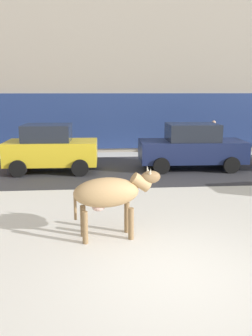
# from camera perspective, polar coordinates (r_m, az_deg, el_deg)

# --- Properties ---
(ground_plane) EXTENTS (120.00, 120.00, 0.00)m
(ground_plane) POSITION_cam_1_polar(r_m,az_deg,el_deg) (6.43, 8.27, -16.71)
(ground_plane) COLOR silver
(road_strip) EXTENTS (60.00, 5.60, 0.01)m
(road_strip) POSITION_cam_1_polar(r_m,az_deg,el_deg) (14.22, 0.77, -0.23)
(road_strip) COLOR #333338
(road_strip) RESTS_ON ground
(building_facade) EXTENTS (44.00, 6.10, 13.00)m
(building_facade) POSITION_cam_1_polar(r_m,az_deg,el_deg) (21.33, -1.18, 21.50)
(building_facade) COLOR #A39989
(building_facade) RESTS_ON ground
(cow_tan) EXTENTS (1.93, 0.79, 1.54)m
(cow_tan) POSITION_cam_1_polar(r_m,az_deg,el_deg) (7.45, -2.67, -4.16)
(cow_tan) COLOR tan
(cow_tan) RESTS_ON ground
(car_yellow_hatchback) EXTENTS (3.54, 1.99, 1.86)m
(car_yellow_hatchback) POSITION_cam_1_polar(r_m,az_deg,el_deg) (14.00, -12.12, 3.14)
(car_yellow_hatchback) COLOR gold
(car_yellow_hatchback) RESTS_ON ground
(car_navy_sedan) EXTENTS (4.24, 2.06, 1.84)m
(car_navy_sedan) POSITION_cam_1_polar(r_m,az_deg,el_deg) (14.46, 10.63, 3.42)
(car_navy_sedan) COLOR #19234C
(car_navy_sedan) RESTS_ON ground
(pedestrian_near_billboard) EXTENTS (0.36, 0.24, 1.73)m
(pedestrian_near_billboard) POSITION_cam_1_polar(r_m,az_deg,el_deg) (17.52, 13.96, 4.72)
(pedestrian_near_billboard) COLOR #282833
(pedestrian_near_billboard) RESTS_ON ground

